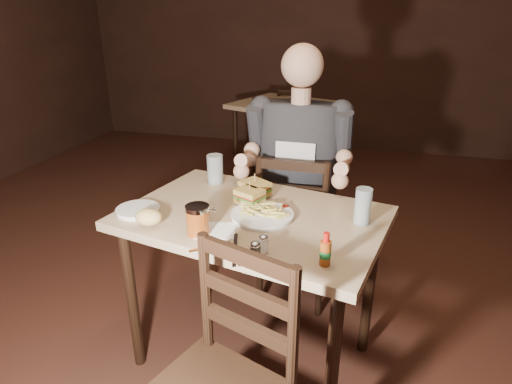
% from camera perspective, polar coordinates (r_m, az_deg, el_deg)
% --- Properties ---
extents(room_shell, '(7.00, 7.00, 7.00)m').
position_cam_1_polar(room_shell, '(1.88, -2.27, 18.01)').
color(room_shell, black).
rests_on(room_shell, ground).
extents(main_table, '(1.20, 0.92, 0.77)m').
position_cam_1_polar(main_table, '(1.85, -0.40, -5.54)').
color(main_table, tan).
rests_on(main_table, ground).
extents(bg_table, '(1.03, 1.03, 0.77)m').
position_cam_1_polar(bg_table, '(4.20, 3.42, 10.62)').
color(bg_table, tan).
rests_on(bg_table, ground).
extents(chair_far, '(0.42, 0.46, 0.90)m').
position_cam_1_polar(chair_far, '(2.43, 5.39, -4.46)').
color(chair_far, black).
rests_on(chair_far, ground).
extents(bg_chair_far, '(0.48, 0.51, 0.83)m').
position_cam_1_polar(bg_chair_far, '(4.79, 4.72, 8.83)').
color(bg_chair_far, black).
rests_on(bg_chair_far, ground).
extents(bg_chair_near, '(0.42, 0.46, 0.88)m').
position_cam_1_polar(bg_chair_near, '(3.74, 1.59, 5.33)').
color(bg_chair_near, black).
rests_on(bg_chair_near, ground).
extents(diner, '(0.56, 0.44, 0.96)m').
position_cam_1_polar(diner, '(2.20, 5.62, 6.53)').
color(diner, '#2B2C30').
rests_on(diner, chair_far).
extents(dinner_plate, '(0.30, 0.30, 0.01)m').
position_cam_1_polar(dinner_plate, '(1.77, 0.82, -3.24)').
color(dinner_plate, white).
rests_on(dinner_plate, main_table).
extents(sandwich_left, '(0.16, 0.15, 0.10)m').
position_cam_1_polar(sandwich_left, '(1.95, -0.17, 1.15)').
color(sandwich_left, '#D1AE52').
rests_on(sandwich_left, dinner_plate).
extents(sandwich_right, '(0.14, 0.13, 0.10)m').
position_cam_1_polar(sandwich_right, '(1.87, -0.87, -0.00)').
color(sandwich_right, '#D1AE52').
rests_on(sandwich_right, dinner_plate).
extents(fries_pile, '(0.26, 0.21, 0.04)m').
position_cam_1_polar(fries_pile, '(1.78, 1.38, -2.20)').
color(fries_pile, '#E4D264').
rests_on(fries_pile, dinner_plate).
extents(ketchup_dollop, '(0.04, 0.04, 0.01)m').
position_cam_1_polar(ketchup_dollop, '(1.84, 3.87, -1.90)').
color(ketchup_dollop, maroon).
rests_on(ketchup_dollop, dinner_plate).
extents(glass_left, '(0.09, 0.09, 0.14)m').
position_cam_1_polar(glass_left, '(2.13, -5.48, 3.05)').
color(glass_left, silver).
rests_on(glass_left, main_table).
extents(glass_right, '(0.08, 0.08, 0.15)m').
position_cam_1_polar(glass_right, '(1.75, 14.05, -1.85)').
color(glass_right, silver).
rests_on(glass_right, main_table).
extents(hot_sauce, '(0.04, 0.04, 0.12)m').
position_cam_1_polar(hot_sauce, '(1.45, 9.26, -7.52)').
color(hot_sauce, '#83370F').
rests_on(hot_sauce, main_table).
extents(salt_shaker, '(0.04, 0.04, 0.06)m').
position_cam_1_polar(salt_shaker, '(1.52, 0.99, -6.96)').
color(salt_shaker, white).
rests_on(salt_shaker, main_table).
extents(pepper_shaker, '(0.04, 0.04, 0.07)m').
position_cam_1_polar(pepper_shaker, '(1.47, -0.12, -7.95)').
color(pepper_shaker, '#38332D').
rests_on(pepper_shaker, main_table).
extents(syrup_dispenser, '(0.11, 0.11, 0.12)m').
position_cam_1_polar(syrup_dispenser, '(1.64, -7.76, -3.70)').
color(syrup_dispenser, '#83370F').
rests_on(syrup_dispenser, main_table).
extents(napkin, '(0.18, 0.17, 0.00)m').
position_cam_1_polar(napkin, '(1.68, -5.37, -5.12)').
color(napkin, white).
rests_on(napkin, main_table).
extents(knife, '(0.08, 0.22, 0.01)m').
position_cam_1_polar(knife, '(1.54, -2.81, -7.62)').
color(knife, silver).
rests_on(knife, napkin).
extents(fork, '(0.13, 0.11, 0.00)m').
position_cam_1_polar(fork, '(1.56, -6.16, -7.28)').
color(fork, silver).
rests_on(fork, napkin).
extents(side_plate, '(0.21, 0.21, 0.01)m').
position_cam_1_polar(side_plate, '(1.89, -15.46, -2.41)').
color(side_plate, white).
rests_on(side_plate, main_table).
extents(bread_roll, '(0.12, 0.11, 0.06)m').
position_cam_1_polar(bread_roll, '(1.73, -14.13, -3.27)').
color(bread_roll, tan).
rests_on(bread_roll, side_plate).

